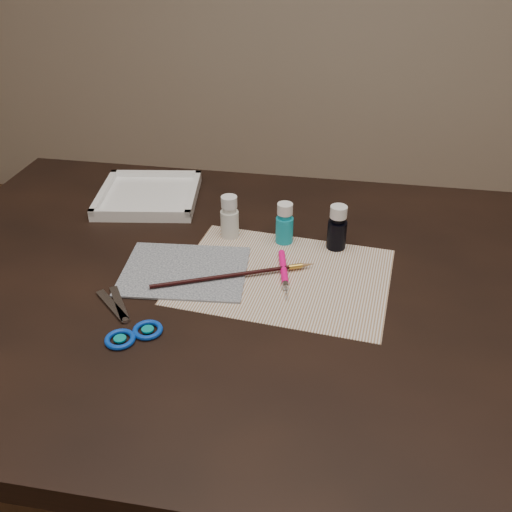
% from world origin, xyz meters
% --- Properties ---
extents(table, '(1.30, 0.90, 0.75)m').
position_xyz_m(table, '(0.00, 0.00, 0.38)').
color(table, black).
rests_on(table, ground).
extents(paper, '(0.39, 0.31, 0.00)m').
position_xyz_m(paper, '(0.05, 0.02, 0.75)').
color(paper, silver).
rests_on(paper, table).
extents(canvas, '(0.23, 0.19, 0.00)m').
position_xyz_m(canvas, '(-0.13, 0.00, 0.75)').
color(canvas, black).
rests_on(canvas, paper).
extents(paint_bottle_white, '(0.04, 0.04, 0.09)m').
position_xyz_m(paint_bottle_white, '(-0.08, 0.14, 0.79)').
color(paint_bottle_white, silver).
rests_on(paint_bottle_white, table).
extents(paint_bottle_cyan, '(0.04, 0.04, 0.08)m').
position_xyz_m(paint_bottle_cyan, '(0.03, 0.14, 0.79)').
color(paint_bottle_cyan, '#1297AE').
rests_on(paint_bottle_cyan, table).
extents(paint_bottle_navy, '(0.05, 0.05, 0.09)m').
position_xyz_m(paint_bottle_navy, '(0.13, 0.13, 0.79)').
color(paint_bottle_navy, black).
rests_on(paint_bottle_navy, table).
extents(paintbrush, '(0.27, 0.13, 0.01)m').
position_xyz_m(paintbrush, '(-0.04, -0.00, 0.76)').
color(paintbrush, black).
rests_on(paintbrush, canvas).
extents(craft_knife, '(0.04, 0.15, 0.01)m').
position_xyz_m(craft_knife, '(0.05, 0.02, 0.76)').
color(craft_knife, '#FD0977').
rests_on(craft_knife, paper).
extents(scissors, '(0.19, 0.19, 0.01)m').
position_xyz_m(scissors, '(-0.20, -0.14, 0.75)').
color(scissors, silver).
rests_on(scissors, table).
extents(palette_tray, '(0.24, 0.24, 0.03)m').
position_xyz_m(palette_tray, '(-0.29, 0.27, 0.76)').
color(palette_tray, white).
rests_on(palette_tray, table).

